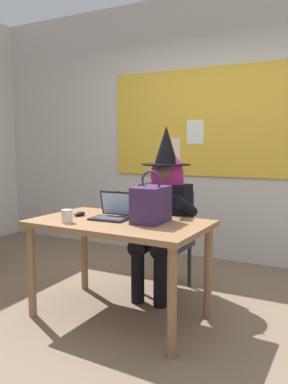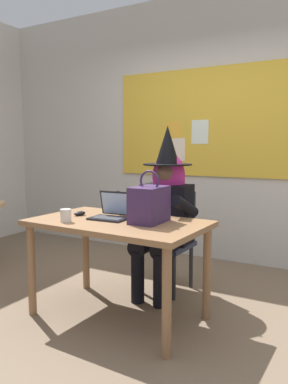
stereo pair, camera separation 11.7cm
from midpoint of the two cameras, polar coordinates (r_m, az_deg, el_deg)
The scene contains 9 objects.
ground_plane at distance 2.94m, azimuth -0.51°, elevation -19.00°, with size 24.00×24.00×0.00m, color #75604C.
wall_back_bulletin at distance 4.35m, azimuth 11.73°, elevation 9.53°, with size 6.04×2.00×2.97m.
desk_main at distance 2.82m, azimuth -2.78°, elevation -6.25°, with size 1.31×0.81×0.74m.
chair_at_desk at distance 3.45m, azimuth 4.95°, elevation -6.42°, with size 0.44×0.44×0.88m.
person_costumed at distance 3.29m, azimuth 4.13°, elevation -1.85°, with size 0.61×0.69×1.46m.
laptop at distance 2.88m, azimuth -3.75°, elevation -3.09°, with size 0.29×0.25×0.20m.
computer_mouse at distance 3.03m, azimuth -8.59°, elevation -3.21°, with size 0.06×0.10×0.03m, color black.
handbag at distance 2.71m, azimuth 2.05°, elevation -1.84°, with size 0.20×0.30×0.38m.
coffee_mug at distance 2.78m, azimuth -10.54°, elevation -3.52°, with size 0.08×0.08×0.10m, color silver.
Camera 2 is at (1.36, -2.27, 1.28)m, focal length 35.33 mm.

